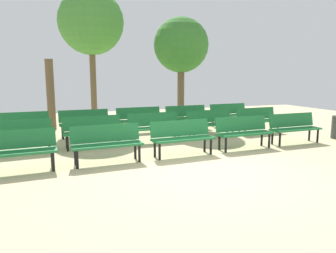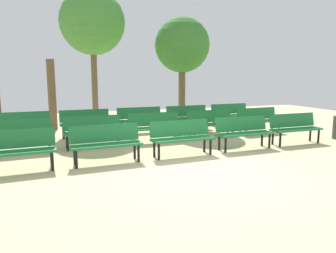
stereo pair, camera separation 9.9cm
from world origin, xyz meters
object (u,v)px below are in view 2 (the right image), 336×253
(bench_r1_c0, at_px, (20,134))
(bench_r2_c0, at_px, (23,124))
(bench_r1_c3, at_px, (211,122))
(bench_r2_c1, at_px, (85,121))
(bench_r0_c1, at_px, (106,141))
(bench_r1_c1, at_px, (93,129))
(bench_r1_c2, at_px, (155,125))
(bench_r1_c4, at_px, (259,119))
(bench_r0_c2, at_px, (182,135))
(tree_3, at_px, (52,95))
(bench_r0_c3, at_px, (243,131))
(bench_r0_c0, at_px, (15,148))
(bench_r2_c2, at_px, (140,118))
(bench_r2_c3, at_px, (188,116))
(bench_r2_c4, at_px, (231,113))
(tree_2, at_px, (92,23))
(tree_1, at_px, (182,46))
(bench_r0_c4, at_px, (295,126))

(bench_r1_c0, height_order, bench_r2_c0, same)
(bench_r1_c3, height_order, bench_r2_c1, same)
(bench_r0_c1, height_order, bench_r1_c0, same)
(bench_r1_c1, xyz_separation_m, bench_r1_c2, (1.85, 0.15, 0.00))
(bench_r1_c4, bearing_deg, bench_r0_c2, -156.15)
(bench_r0_c1, distance_m, bench_r2_c0, 3.96)
(bench_r2_c1, height_order, tree_3, tree_3)
(bench_r0_c1, bearing_deg, bench_r0_c3, -0.25)
(bench_r0_c3, relative_size, bench_r2_c0, 1.00)
(bench_r0_c3, bearing_deg, bench_r0_c0, -179.50)
(bench_r1_c0, relative_size, bench_r2_c1, 1.01)
(bench_r1_c0, distance_m, bench_r1_c4, 7.53)
(bench_r1_c4, distance_m, bench_r2_c2, 4.13)
(bench_r0_c0, relative_size, bench_r1_c4, 1.00)
(bench_r1_c3, relative_size, bench_r2_c1, 1.00)
(bench_r1_c0, bearing_deg, bench_r1_c4, -0.96)
(bench_r0_c1, distance_m, bench_r2_c3, 5.08)
(bench_r1_c1, bearing_deg, bench_r2_c4, 18.76)
(bench_r1_c3, distance_m, tree_2, 6.26)
(bench_r2_c2, distance_m, tree_2, 4.46)
(bench_r2_c1, bearing_deg, bench_r2_c4, 0.82)
(bench_r1_c1, distance_m, tree_3, 3.75)
(bench_r2_c0, bearing_deg, bench_r1_c1, -43.66)
(bench_r1_c0, xyz_separation_m, bench_r1_c4, (7.51, 0.43, 0.00))
(bench_r2_c4, bearing_deg, bench_r0_c0, -155.27)
(tree_2, bearing_deg, bench_r0_c3, -60.64)
(bench_r0_c2, relative_size, tree_2, 0.30)
(bench_r1_c0, height_order, bench_r2_c3, same)
(tree_1, relative_size, tree_2, 0.80)
(bench_r2_c4, xyz_separation_m, tree_1, (-1.70, 0.95, 2.63))
(bench_r0_c3, bearing_deg, tree_3, 132.02)
(bench_r0_c2, xyz_separation_m, bench_r2_c4, (3.56, 3.70, 0.00))
(bench_r0_c4, distance_m, tree_2, 8.45)
(bench_r0_c1, distance_m, bench_r0_c4, 5.56)
(tree_1, xyz_separation_m, tree_3, (-4.92, 0.52, -1.84))
(bench_r1_c0, distance_m, bench_r1_c2, 3.71)
(bench_r0_c4, height_order, bench_r2_c4, same)
(bench_r0_c2, bearing_deg, bench_r2_c2, 89.58)
(bench_r1_c0, relative_size, tree_1, 0.38)
(bench_r0_c1, bearing_deg, bench_r0_c0, 179.69)
(bench_r0_c2, xyz_separation_m, bench_r2_c0, (-3.94, 3.32, 0.00))
(bench_r0_c0, height_order, bench_r1_c3, same)
(tree_1, distance_m, tree_3, 5.28)
(bench_r0_c0, relative_size, bench_r2_c4, 1.00)
(bench_r1_c4, xyz_separation_m, bench_r2_c0, (-7.60, 1.34, 0.00))
(bench_r0_c1, height_order, bench_r2_c1, same)
(bench_r2_c0, bearing_deg, bench_r0_c0, -90.31)
(bench_r0_c4, relative_size, bench_r2_c1, 0.99)
(bench_r0_c0, bearing_deg, bench_r2_c0, 88.99)
(tree_1, bearing_deg, bench_r1_c3, -91.78)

